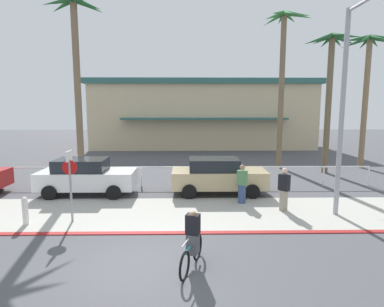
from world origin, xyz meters
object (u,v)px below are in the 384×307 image
Objects in this scene: stop_sign_bike_lane at (70,176)px; car_white_1 at (86,176)px; pedestrian_0 at (284,191)px; cyclist_teal_0 at (192,241)px; bollard_1 at (25,211)px; palm_tree_4 at (367,68)px; palm_tree_1 at (76,50)px; streetlight_curb at (346,101)px; pedestrian_1 at (242,186)px; palm_tree_3 at (330,69)px; car_tan_2 at (218,176)px; palm_tree_2 at (284,55)px.

stop_sign_bike_lane reaches higher than car_white_1.
car_white_1 is 2.55× the size of pedestrian_0.
bollard_1 is at bearing 151.72° from cyclist_teal_0.
palm_tree_1 is at bearing -169.43° from palm_tree_4.
car_white_1 is at bearing 162.53° from streetlight_curb.
cyclist_teal_0 is at bearing -59.51° from palm_tree_1.
car_white_1 is at bearing 76.87° from bollard_1.
streetlight_curb is 4.50× the size of pedestrian_1.
palm_tree_3 is at bearing 33.91° from stop_sign_bike_lane.
car_white_1 is 2.52× the size of cyclist_teal_0.
car_white_1 is at bearing -69.49° from palm_tree_1.
stop_sign_bike_lane is 8.04m from pedestrian_0.
car_tan_2 is 2.52× the size of cyclist_teal_0.
streetlight_curb is 8.89m from palm_tree_3.
palm_tree_3 is at bearing 70.24° from streetlight_curb.
stop_sign_bike_lane is 5.50m from cyclist_teal_0.
stop_sign_bike_lane is 6.74m from car_tan_2.
streetlight_curb is at bearing -93.42° from palm_tree_2.
palm_tree_1 is 7.10m from car_white_1.
car_tan_2 reaches higher than pedestrian_1.
palm_tree_3 is 4.81× the size of cyclist_teal_0.
streetlight_curb is 13.57m from palm_tree_1.
car_white_1 is at bearing 99.27° from stop_sign_bike_lane.
streetlight_curb is 10.39m from palm_tree_2.
palm_tree_3 is 10.18m from car_tan_2.
palm_tree_1 is 14.62m from palm_tree_3.
streetlight_curb is 6.36m from car_tan_2.
palm_tree_4 is at bearing 49.41° from cyclist_teal_0.
palm_tree_1 is at bearing 92.31° from bollard_1.
stop_sign_bike_lane is 10.13m from streetlight_curb.
cyclist_teal_0 is 5.94m from pedestrian_1.
bollard_1 is at bearing -138.38° from palm_tree_2.
pedestrian_1 is (-3.34, 1.75, -3.51)m from streetlight_curb.
stop_sign_bike_lane is 8.94m from palm_tree_1.
cyclist_teal_0 is 5.80m from pedestrian_0.
streetlight_curb is 0.87× the size of palm_tree_4.
pedestrian_0 is (7.91, 1.12, -0.88)m from stop_sign_bike_lane.
stop_sign_bike_lane is 2.56× the size of bollard_1.
palm_tree_4 reaches higher than car_tan_2.
palm_tree_1 is (-0.29, 7.16, 6.57)m from bollard_1.
pedestrian_0 reaches higher than car_tan_2.
palm_tree_3 is (14.51, 1.65, -0.80)m from palm_tree_1.
pedestrian_1 is at bearing -12.14° from car_white_1.
bollard_1 is 17.32m from palm_tree_2.
streetlight_curb reaches higher than pedestrian_1.
palm_tree_2 is at bearing 64.23° from pedestrian_1.
palm_tree_1 is 5.89× the size of pedestrian_1.
palm_tree_2 is at bearing 53.74° from car_tan_2.
palm_tree_4 is 18.77m from cyclist_teal_0.
streetlight_curb is (11.29, 0.67, 3.76)m from bollard_1.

